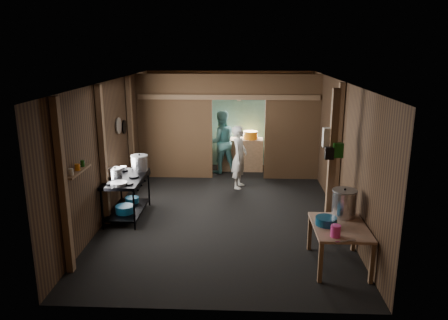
{
  "coord_description": "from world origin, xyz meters",
  "views": [
    {
      "loc": [
        0.36,
        -8.29,
        3.26
      ],
      "look_at": [
        0.0,
        -0.2,
        1.1
      ],
      "focal_mm": 34.57,
      "sensor_mm": 36.0,
      "label": 1
    }
  ],
  "objects_px": {
    "yellow_tub": "(250,135)",
    "pink_bucket": "(336,231)",
    "prep_table": "(339,246)",
    "stove_pot_large": "(140,163)",
    "stock_pot": "(344,204)",
    "gas_range": "(127,197)",
    "cook": "(239,157)"
  },
  "relations": [
    {
      "from": "stove_pot_large",
      "to": "pink_bucket",
      "type": "relative_size",
      "value": 2.0
    },
    {
      "from": "prep_table",
      "to": "gas_range",
      "type": "bearing_deg",
      "value": 154.43
    },
    {
      "from": "stove_pot_large",
      "to": "pink_bucket",
      "type": "distance_m",
      "value": 4.29
    },
    {
      "from": "prep_table",
      "to": "pink_bucket",
      "type": "bearing_deg",
      "value": -111.5
    },
    {
      "from": "yellow_tub",
      "to": "stock_pot",
      "type": "bearing_deg",
      "value": -73.84
    },
    {
      "from": "gas_range",
      "to": "cook",
      "type": "distance_m",
      "value": 2.91
    },
    {
      "from": "gas_range",
      "to": "pink_bucket",
      "type": "bearing_deg",
      "value": -31.13
    },
    {
      "from": "yellow_tub",
      "to": "pink_bucket",
      "type": "bearing_deg",
      "value": -78.67
    },
    {
      "from": "stock_pot",
      "to": "pink_bucket",
      "type": "xyz_separation_m",
      "value": [
        -0.28,
        -0.76,
        -0.12
      ]
    },
    {
      "from": "prep_table",
      "to": "cook",
      "type": "relative_size",
      "value": 0.74
    },
    {
      "from": "stove_pot_large",
      "to": "cook",
      "type": "distance_m",
      "value": 2.48
    },
    {
      "from": "pink_bucket",
      "to": "yellow_tub",
      "type": "height_order",
      "value": "yellow_tub"
    },
    {
      "from": "gas_range",
      "to": "yellow_tub",
      "type": "relative_size",
      "value": 3.62
    },
    {
      "from": "gas_range",
      "to": "yellow_tub",
      "type": "xyz_separation_m",
      "value": [
        2.44,
        3.43,
        0.55
      ]
    },
    {
      "from": "gas_range",
      "to": "prep_table",
      "type": "distance_m",
      "value": 4.11
    },
    {
      "from": "gas_range",
      "to": "stock_pot",
      "type": "height_order",
      "value": "stock_pot"
    },
    {
      "from": "prep_table",
      "to": "stove_pot_large",
      "type": "distance_m",
      "value": 4.23
    },
    {
      "from": "pink_bucket",
      "to": "cook",
      "type": "relative_size",
      "value": 0.12
    },
    {
      "from": "pink_bucket",
      "to": "cook",
      "type": "height_order",
      "value": "cook"
    },
    {
      "from": "prep_table",
      "to": "yellow_tub",
      "type": "xyz_separation_m",
      "value": [
        -1.27,
        5.2,
        0.63
      ]
    },
    {
      "from": "cook",
      "to": "stove_pot_large",
      "type": "bearing_deg",
      "value": 138.82
    },
    {
      "from": "yellow_tub",
      "to": "cook",
      "type": "distance_m",
      "value": 1.55
    },
    {
      "from": "pink_bucket",
      "to": "cook",
      "type": "bearing_deg",
      "value": 108.96
    },
    {
      "from": "prep_table",
      "to": "stove_pot_large",
      "type": "relative_size",
      "value": 3.2
    },
    {
      "from": "gas_range",
      "to": "pink_bucket",
      "type": "height_order",
      "value": "pink_bucket"
    },
    {
      "from": "prep_table",
      "to": "stove_pot_large",
      "type": "xyz_separation_m",
      "value": [
        -3.54,
        2.23,
        0.64
      ]
    },
    {
      "from": "stove_pot_large",
      "to": "yellow_tub",
      "type": "distance_m",
      "value": 3.74
    },
    {
      "from": "prep_table",
      "to": "stock_pot",
      "type": "height_order",
      "value": "stock_pot"
    },
    {
      "from": "prep_table",
      "to": "cook",
      "type": "bearing_deg",
      "value": 112.72
    },
    {
      "from": "stock_pot",
      "to": "gas_range",
      "type": "bearing_deg",
      "value": 160.11
    },
    {
      "from": "stock_pot",
      "to": "yellow_tub",
      "type": "height_order",
      "value": "stock_pot"
    },
    {
      "from": "stove_pot_large",
      "to": "pink_bucket",
      "type": "xyz_separation_m",
      "value": [
        3.39,
        -2.61,
        -0.23
      ]
    }
  ]
}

